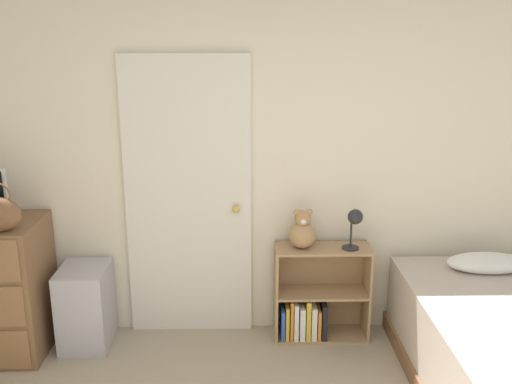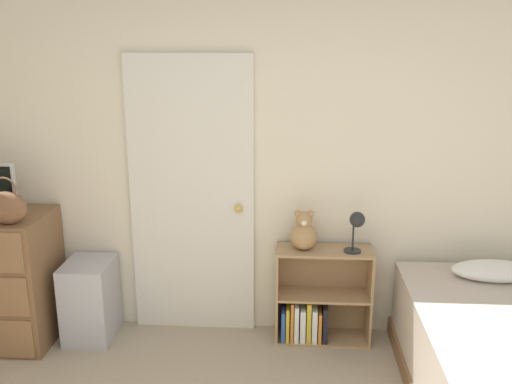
% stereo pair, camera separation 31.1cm
% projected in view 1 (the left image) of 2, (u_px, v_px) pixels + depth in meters
% --- Properties ---
extents(wall_back, '(10.00, 0.06, 2.55)m').
position_uv_depth(wall_back, '(257.00, 161.00, 4.00)').
color(wall_back, beige).
rests_on(wall_back, ground_plane).
extents(door_closed, '(0.88, 0.09, 2.01)m').
position_uv_depth(door_closed, '(189.00, 200.00, 4.01)').
color(door_closed, silver).
rests_on(door_closed, ground_plane).
extents(handbag, '(0.27, 0.11, 0.32)m').
position_uv_depth(handbag, '(0.00, 214.00, 3.54)').
color(handbag, brown).
rests_on(handbag, dresser).
extents(storage_bin, '(0.33, 0.41, 0.58)m').
position_uv_depth(storage_bin, '(86.00, 306.00, 4.00)').
color(storage_bin, '#ADADB7').
rests_on(storage_bin, ground_plane).
extents(bookshelf, '(0.67, 0.26, 0.69)m').
position_uv_depth(bookshelf, '(314.00, 302.00, 4.11)').
color(bookshelf, tan).
rests_on(bookshelf, ground_plane).
extents(teddy_bear, '(0.19, 0.19, 0.28)m').
position_uv_depth(teddy_bear, '(302.00, 231.00, 3.96)').
color(teddy_bear, tan).
rests_on(teddy_bear, bookshelf).
extents(desk_lamp, '(0.13, 0.13, 0.29)m').
position_uv_depth(desk_lamp, '(355.00, 221.00, 3.90)').
color(desk_lamp, '#262628').
rests_on(desk_lamp, bookshelf).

